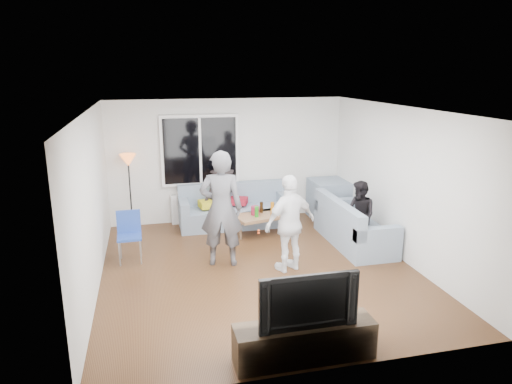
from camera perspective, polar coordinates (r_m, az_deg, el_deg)
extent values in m
cube|color=#56351C|center=(7.77, 0.31, -9.53)|extent=(5.00, 5.50, 0.04)
cube|color=white|center=(7.10, 0.34, 10.27)|extent=(5.00, 5.50, 0.04)
cube|color=silver|center=(9.97, -3.46, 3.91)|extent=(5.00, 0.04, 2.60)
cube|color=silver|center=(4.82, 8.23, -8.38)|extent=(5.00, 0.04, 2.60)
cube|color=silver|center=(7.18, -19.63, -1.28)|extent=(0.04, 5.50, 2.60)
cube|color=silver|center=(8.27, 17.55, 0.96)|extent=(0.04, 5.50, 2.60)
cube|color=white|center=(9.76, -6.88, 5.09)|extent=(1.62, 0.06, 1.47)
cube|color=black|center=(9.72, -6.85, 5.05)|extent=(1.50, 0.02, 1.35)
cube|color=white|center=(9.71, -6.85, 5.04)|extent=(0.05, 0.03, 1.35)
cube|color=silver|center=(10.01, -6.63, -1.96)|extent=(1.30, 0.12, 0.62)
imported|color=#286026|center=(9.89, -4.80, 0.85)|extent=(0.22, 0.18, 0.37)
imported|color=white|center=(9.83, -9.26, 0.04)|extent=(0.17, 0.17, 0.17)
cube|color=gray|center=(10.30, 9.14, -0.89)|extent=(0.85, 0.85, 0.85)
cube|color=gold|center=(9.58, -5.82, -1.45)|extent=(0.43, 0.38, 0.14)
cube|color=maroon|center=(9.75, -2.16, -1.09)|extent=(0.45, 0.42, 0.13)
cube|color=#986E49|center=(9.28, 0.82, -3.93)|extent=(1.21, 0.85, 0.40)
cylinder|color=maroon|center=(9.17, -0.09, -2.29)|extent=(0.17, 0.17, 0.17)
imported|color=#4B4B50|center=(7.63, -4.29, -2.06)|extent=(0.80, 0.62, 1.94)
imported|color=white|center=(7.47, 4.21, -3.86)|extent=(1.01, 0.67, 1.59)
imported|color=black|center=(8.65, 12.62, -2.76)|extent=(0.59, 0.69, 1.24)
imported|color=black|center=(9.62, -4.14, -0.37)|extent=(0.91, 0.58, 1.33)
cube|color=#332719|center=(5.52, 5.95, -17.75)|extent=(1.60, 0.40, 0.44)
imported|color=black|center=(5.25, 6.11, -12.76)|extent=(1.12, 0.15, 0.64)
cylinder|color=#1E8918|center=(9.02, 0.09, -2.43)|extent=(0.08, 0.08, 0.21)
cylinder|color=black|center=(9.36, 2.87, -1.76)|extent=(0.07, 0.07, 0.23)
cylinder|color=#C36F11|center=(9.12, 2.02, -2.07)|extent=(0.07, 0.07, 0.27)
cylinder|color=black|center=(9.30, 0.67, -1.88)|extent=(0.07, 0.07, 0.22)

